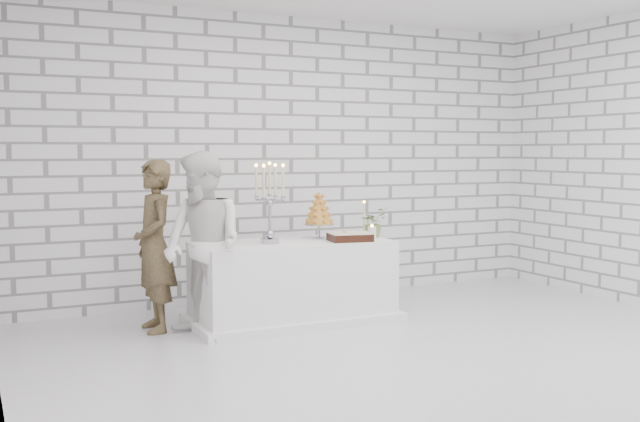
{
  "coord_description": "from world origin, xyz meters",
  "views": [
    {
      "loc": [
        -3.17,
        -4.76,
        1.58
      ],
      "look_at": [
        -0.32,
        1.13,
        1.05
      ],
      "focal_mm": 41.47,
      "sensor_mm": 36.0,
      "label": 1
    }
  ],
  "objects_px": {
    "cake_table": "(293,282)",
    "bride": "(203,246)",
    "croquembouche": "(319,215)",
    "candelabra": "(270,203)",
    "groom": "(154,246)"
  },
  "relations": [
    {
      "from": "cake_table",
      "to": "bride",
      "type": "bearing_deg",
      "value": -165.2
    },
    {
      "from": "bride",
      "to": "croquembouche",
      "type": "distance_m",
      "value": 1.31
    },
    {
      "from": "candelabra",
      "to": "bride",
      "type": "bearing_deg",
      "value": -163.53
    },
    {
      "from": "cake_table",
      "to": "candelabra",
      "type": "relative_size",
      "value": 2.44
    },
    {
      "from": "groom",
      "to": "croquembouche",
      "type": "relative_size",
      "value": 3.34
    },
    {
      "from": "cake_table",
      "to": "groom",
      "type": "relative_size",
      "value": 1.19
    },
    {
      "from": "candelabra",
      "to": "croquembouche",
      "type": "distance_m",
      "value": 0.61
    },
    {
      "from": "groom",
      "to": "bride",
      "type": "height_order",
      "value": "bride"
    },
    {
      "from": "cake_table",
      "to": "bride",
      "type": "height_order",
      "value": "bride"
    },
    {
      "from": "bride",
      "to": "candelabra",
      "type": "distance_m",
      "value": 0.78
    },
    {
      "from": "groom",
      "to": "candelabra",
      "type": "height_order",
      "value": "groom"
    },
    {
      "from": "cake_table",
      "to": "croquembouche",
      "type": "relative_size",
      "value": 3.98
    },
    {
      "from": "groom",
      "to": "croquembouche",
      "type": "distance_m",
      "value": 1.57
    },
    {
      "from": "cake_table",
      "to": "candelabra",
      "type": "height_order",
      "value": "candelabra"
    },
    {
      "from": "candelabra",
      "to": "croquembouche",
      "type": "height_order",
      "value": "candelabra"
    }
  ]
}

